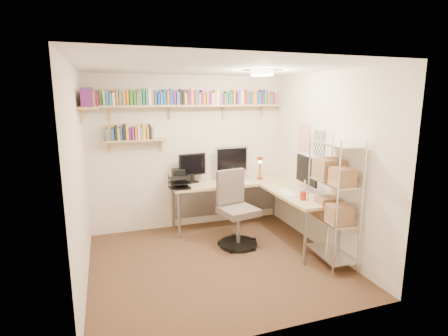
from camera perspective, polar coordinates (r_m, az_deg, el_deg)
The scene contains 6 objects.
ground at distance 4.80m, azimuth -1.24°, elevation -15.13°, with size 3.20×3.20×0.00m, color #43281D.
room_shell at distance 4.34m, azimuth -1.27°, elevation 3.51°, with size 3.24×3.04×2.52m.
wall_shelves at distance 5.46m, azimuth -9.80°, elevation 10.02°, with size 3.12×1.09×0.79m.
corner_desk at distance 5.60m, azimuth 2.58°, elevation -2.86°, with size 2.06×2.01×1.34m.
office_chair at distance 5.16m, azimuth 1.98°, elevation -7.57°, with size 0.59×0.60×1.11m.
wire_rack at distance 4.66m, azimuth 17.36°, elevation -3.53°, with size 0.41×0.75×1.67m.
Camera 1 is at (-1.30, -4.09, 2.15)m, focal length 28.00 mm.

